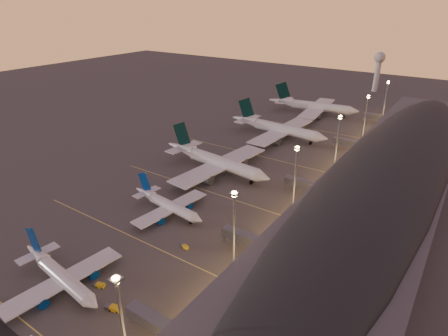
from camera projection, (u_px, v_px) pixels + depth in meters
ground at (145, 230)px, 127.40m from camera, size 700.00×700.00×0.00m
airliner_narrow_south at (59, 275)px, 101.87m from camera, size 37.03×33.25×13.22m
airliner_narrow_north at (167, 204)px, 136.91m from camera, size 35.47×31.86×12.66m
airliner_wide_near at (215, 161)px, 169.52m from camera, size 60.33×55.28×19.30m
airliner_wide_mid at (277, 128)px, 211.93m from camera, size 61.19×55.79×19.58m
airliner_wide_far at (312, 106)px, 255.07m from camera, size 62.14×56.96×19.88m
terminal_building at (389, 176)px, 146.52m from camera, size 56.35×255.00×17.46m
light_masts at (322, 147)px, 150.54m from camera, size 2.20×217.20×25.90m
radar_tower at (379, 65)px, 308.73m from camera, size 9.00×9.00×32.50m
lane_markings at (213, 186)px, 157.47m from camera, size 90.00×180.36×0.00m
baggage_tug_a at (99, 285)px, 102.38m from camera, size 3.74×2.46×1.04m
baggage_tug_b at (113, 308)px, 94.74m from camera, size 4.37×2.73×1.22m
baggage_tug_c at (185, 246)px, 118.41m from camera, size 3.38×2.02×0.94m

